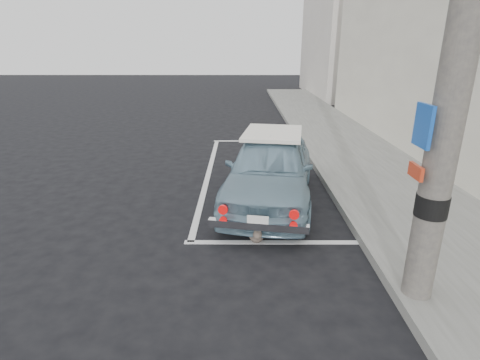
% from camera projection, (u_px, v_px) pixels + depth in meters
% --- Properties ---
extents(ground, '(80.00, 80.00, 0.00)m').
position_uv_depth(ground, '(246.00, 228.00, 6.51)').
color(ground, black).
rests_on(ground, ground).
extents(sidewalk, '(2.80, 40.00, 0.15)m').
position_uv_depth(sidewalk, '(388.00, 185.00, 8.36)').
color(sidewalk, slate).
rests_on(sidewalk, ground).
extents(building_far, '(3.50, 10.00, 8.00)m').
position_uv_depth(building_far, '(341.00, 31.00, 24.02)').
color(building_far, beige).
rests_on(building_far, ground).
extents(pline_rear, '(3.00, 0.12, 0.01)m').
position_uv_depth(pline_rear, '(277.00, 242.00, 6.03)').
color(pline_rear, silver).
rests_on(pline_rear, ground).
extents(pline_front, '(3.00, 0.12, 0.01)m').
position_uv_depth(pline_front, '(258.00, 141.00, 12.63)').
color(pline_front, silver).
rests_on(pline_front, ground).
extents(pline_side, '(0.12, 7.00, 0.01)m').
position_uv_depth(pline_side, '(208.00, 174.00, 9.34)').
color(pline_side, silver).
rests_on(pline_side, ground).
extents(retro_coupe, '(2.29, 4.30, 1.39)m').
position_uv_depth(retro_coupe, '(270.00, 167.00, 7.51)').
color(retro_coupe, '#7294A7').
rests_on(retro_coupe, ground).
extents(cat, '(0.27, 0.55, 0.29)m').
position_uv_depth(cat, '(256.00, 234.00, 6.02)').
color(cat, '#77685B').
rests_on(cat, ground).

